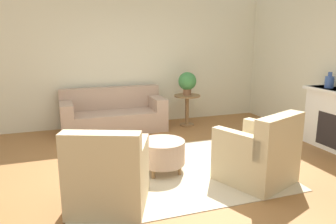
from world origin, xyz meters
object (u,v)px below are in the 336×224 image
(armchair_left, at_px, (108,177))
(vase_mantel_near, at_px, (329,82))
(couch, at_px, (113,115))
(potted_plant_on_side_table, at_px, (187,82))
(armchair_right, at_px, (259,156))
(ottoman_table, at_px, (162,152))
(side_table, at_px, (187,105))

(armchair_left, xyz_separation_m, vase_mantel_near, (3.93, 0.90, 0.77))
(couch, relative_size, potted_plant_on_side_table, 4.20)
(armchair_right, bearing_deg, potted_plant_on_side_table, 86.17)
(ottoman_table, relative_size, vase_mantel_near, 2.36)
(couch, relative_size, ottoman_table, 3.22)
(armchair_left, distance_m, ottoman_table, 1.15)
(armchair_right, relative_size, vase_mantel_near, 3.99)
(side_table, bearing_deg, potted_plant_on_side_table, 90.00)
(armchair_left, height_order, ottoman_table, armchair_left)
(ottoman_table, relative_size, side_table, 0.96)
(couch, bearing_deg, armchair_right, -65.92)
(armchair_left, bearing_deg, ottoman_table, 39.90)
(armchair_right, distance_m, potted_plant_on_side_table, 3.00)
(couch, xyz_separation_m, vase_mantel_near, (3.33, -2.18, 0.82))
(ottoman_table, distance_m, vase_mantel_near, 3.17)
(armchair_left, xyz_separation_m, ottoman_table, (0.88, 0.73, -0.07))
(armchair_right, height_order, potted_plant_on_side_table, potted_plant_on_side_table)
(armchair_right, xyz_separation_m, vase_mantel_near, (1.96, 0.90, 0.77))
(vase_mantel_near, distance_m, potted_plant_on_side_table, 2.70)
(ottoman_table, bearing_deg, vase_mantel_near, 3.07)
(armchair_right, height_order, side_table, armchair_right)
(couch, bearing_deg, potted_plant_on_side_table, -4.97)
(armchair_left, distance_m, potted_plant_on_side_table, 3.70)
(potted_plant_on_side_table, bearing_deg, ottoman_table, -120.36)
(couch, xyz_separation_m, side_table, (1.57, -0.14, 0.14))
(armchair_left, bearing_deg, couch, 79.00)
(couch, bearing_deg, ottoman_table, -83.19)
(armchair_left, bearing_deg, potted_plant_on_side_table, 53.57)
(couch, relative_size, armchair_right, 1.90)
(side_table, bearing_deg, vase_mantel_near, -49.20)
(side_table, xyz_separation_m, potted_plant_on_side_table, (0.00, 0.00, 0.49))
(ottoman_table, height_order, vase_mantel_near, vase_mantel_near)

